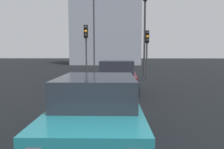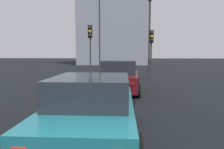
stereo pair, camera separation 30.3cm
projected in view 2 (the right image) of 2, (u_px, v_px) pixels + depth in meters
The scene contains 7 objects.
car_maroon_lead at pixel (120, 77), 10.47m from camera, with size 4.30×2.15×1.60m.
car_teal_second at pixel (92, 109), 4.70m from camera, with size 4.25×2.08×1.46m.
traffic_light_near_left at pixel (90, 41), 14.93m from camera, with size 0.32×0.29×3.95m.
traffic_light_near_right at pixel (151, 44), 14.98m from camera, with size 0.32×0.28×3.60m.
street_lamp_kerbside at pixel (100, 29), 22.60m from camera, with size 0.56×0.36×7.96m.
street_lamp_far at pixel (149, 30), 16.70m from camera, with size 0.56×0.36×6.33m.
building_facade_left at pixel (113, 23), 37.94m from camera, with size 9.63×11.75×15.10m, color gray.
Camera 2 is at (-1.75, -0.53, 1.96)m, focal length 33.32 mm.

